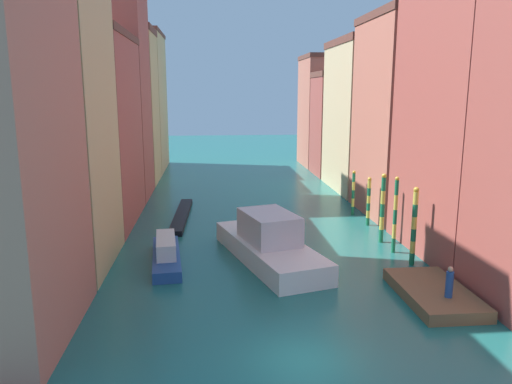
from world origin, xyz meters
name	(u,v)px	position (x,y,z in m)	size (l,w,h in m)	color
ground_plane	(252,212)	(0.00, 24.50, 0.00)	(154.00, 154.00, 0.00)	#1E6B66
building_left_1	(33,76)	(-13.30, 12.10, 11.20)	(7.65, 8.67, 22.38)	#DBB77A
building_left_2	(83,130)	(-13.30, 22.25, 7.41)	(7.65, 11.76, 14.79)	#B25147
building_left_3	(106,82)	(-13.30, 32.20, 11.17)	(7.65, 7.93, 22.32)	#B25147
building_left_4	(122,106)	(-13.30, 40.43, 8.66)	(7.65, 7.85, 17.29)	#DBB77A
building_left_5	(135,102)	(-13.30, 50.32, 8.98)	(7.65, 11.62, 17.94)	#DBB77A
building_right_1	(484,80)	(13.30, 12.26, 11.01)	(7.65, 10.47, 21.99)	#B25147
building_right_2	(412,116)	(13.30, 22.82, 8.31)	(7.65, 9.98, 16.60)	#C6705B
building_right_3	(370,116)	(13.30, 33.82, 7.82)	(7.65, 11.53, 15.62)	beige
building_right_4	(345,124)	(13.30, 43.52, 6.36)	(7.65, 7.19, 12.70)	#B25147
building_right_5	(329,111)	(13.30, 51.79, 7.63)	(7.65, 9.05, 15.24)	#C6705B
waterfront_dock	(434,293)	(7.65, 5.22, 0.30)	(3.20, 5.96, 0.60)	brown
person_on_dock	(449,283)	(7.81, 4.07, 1.32)	(0.36, 0.36, 1.54)	#234C93
mooring_pole_0	(414,226)	(8.55, 10.20, 2.46)	(0.34, 0.34, 4.82)	#197247
mooring_pole_1	(395,214)	(8.29, 12.61, 2.56)	(0.27, 0.27, 5.03)	#197247
mooring_pole_2	(382,208)	(8.25, 14.86, 2.48)	(0.33, 0.33, 4.86)	#197247
mooring_pole_3	(369,201)	(8.72, 19.29, 1.96)	(0.31, 0.31, 3.83)	#197247
mooring_pole_4	(353,192)	(8.49, 22.67, 1.95)	(0.28, 0.28, 3.81)	#197247
vaporetto_white	(269,243)	(0.02, 11.86, 1.09)	(6.36, 11.41, 3.04)	white
gondola_black	(182,216)	(-5.97, 22.91, 0.21)	(1.42, 10.99, 0.42)	black
motorboat_0	(166,253)	(-6.31, 11.96, 0.62)	(2.29, 7.21, 1.63)	#234C93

